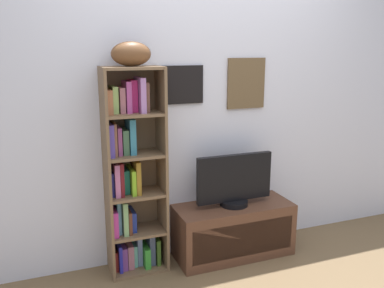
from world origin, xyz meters
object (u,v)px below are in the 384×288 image
Objects in this scene: football at (131,54)px; tv_stand at (233,230)px; television at (234,181)px; bookshelf at (131,177)px.

football is 0.29× the size of tv_stand.
television reaches higher than tv_stand.
football is 1.23m from television.
tv_stand is at bearing -4.53° from football.
television is at bearing -6.22° from bookshelf.
television is at bearing -4.44° from football.
television is (0.76, -0.06, -0.97)m from football.
football reaches higher than bookshelf.
bookshelf is 0.87m from football.
bookshelf is 0.95m from tv_stand.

